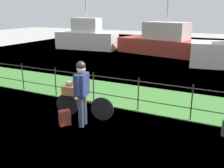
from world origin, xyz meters
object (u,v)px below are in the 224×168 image
Objects in this scene: backpack_on_paving at (65,118)px; moored_boat_far at (166,43)px; bicycle_main at (84,106)px; moored_boat_near at (87,37)px; terrier_dog at (71,83)px; wooden_crate at (70,90)px; cyclist_person at (82,88)px.

backpack_on_paving is 11.94m from moored_boat_far.
moored_boat_far is (-0.55, 11.91, 0.57)m from backpack_on_paving.
moored_boat_far is (-0.73, 11.30, 0.43)m from bicycle_main.
moored_boat_near reaches higher than backpack_on_paving.
moored_boat_near reaches higher than moored_boat_far.
terrier_dog is 11.36m from moored_boat_far.
wooden_crate is at bearing -60.11° from moored_boat_near.
moored_boat_far reaches higher than cyclist_person.
moored_boat_far reaches higher than backpack_on_paving.
cyclist_person is (0.24, -0.42, 0.66)m from bicycle_main.
backpack_on_paving is at bearing -60.58° from moored_boat_near.
backpack_on_paving is (0.16, -0.56, -0.77)m from terrier_dog.
wooden_crate is 11.36m from moored_boat_far.
moored_boat_near is (-6.75, 11.03, 0.53)m from bicycle_main.
moored_boat_near reaches higher than bicycle_main.
moored_boat_far is (-0.36, 11.36, 0.01)m from wooden_crate.
bicycle_main is 11.33m from moored_boat_far.
bicycle_main is 0.35× the size of moored_boat_near.
wooden_crate is (-0.38, -0.06, 0.43)m from bicycle_main.
cyclist_person is 0.36× the size of moored_boat_near.
terrier_dog is at bearing -60.00° from moored_boat_near.
terrier_dog is at bearing 9.10° from wooden_crate.
moored_boat_near is at bearing 121.47° from bicycle_main.
terrier_dog is 12.80m from moored_boat_near.
backpack_on_paving is (0.19, -0.55, -0.57)m from wooden_crate.
cyclist_person is at bearing 149.73° from backpack_on_paving.
cyclist_person is (0.61, -0.36, 0.24)m from wooden_crate.
moored_boat_near is 0.70× the size of moored_boat_far.
backpack_on_paving is at bearing -107.01° from bicycle_main.
cyclist_person is at bearing -60.23° from bicycle_main.
wooden_crate is 0.81m from backpack_on_paving.
wooden_crate is 0.75m from cyclist_person.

